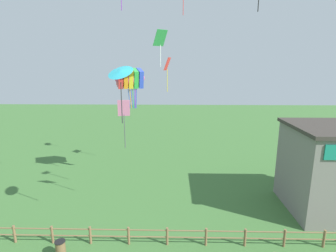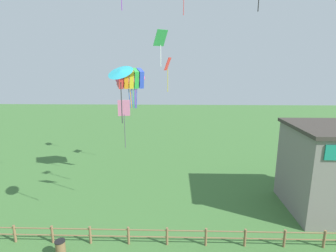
% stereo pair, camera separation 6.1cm
% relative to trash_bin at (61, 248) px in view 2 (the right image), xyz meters
% --- Properties ---
extents(wooden_fence, '(21.86, 0.14, 1.06)m').
position_rel_trash_bin_xyz_m(wooden_fence, '(5.59, 1.06, 0.15)').
color(wooden_fence, brown).
rests_on(wooden_fence, ground_plane).
extents(trash_bin, '(0.55, 0.55, 0.91)m').
position_rel_trash_bin_xyz_m(trash_bin, '(0.00, 0.00, 0.00)').
color(trash_bin, brown).
rests_on(trash_bin, ground_plane).
extents(kite_rainbow_parafoil, '(2.84, 2.34, 3.26)m').
position_rel_trash_bin_xyz_m(kite_rainbow_parafoil, '(2.34, 9.60, 8.41)').
color(kite_rainbow_parafoil, '#E54C8C').
extents(kite_green_diamond, '(1.06, 1.01, 2.49)m').
position_rel_trash_bin_xyz_m(kite_green_diamond, '(4.95, 7.33, 11.11)').
color(kite_green_diamond, green).
extents(kite_red_diamond, '(0.65, 0.94, 3.00)m').
position_rel_trash_bin_xyz_m(kite_red_diamond, '(5.32, 11.88, 9.27)').
color(kite_red_diamond, red).
extents(kite_cyan_delta, '(1.74, 1.67, 3.15)m').
position_rel_trash_bin_xyz_m(kite_cyan_delta, '(3.11, 2.11, 9.05)').
color(kite_cyan_delta, '#2DB2C6').
extents(kite_pink_diamond, '(0.83, 0.40, 3.27)m').
position_rel_trash_bin_xyz_m(kite_pink_diamond, '(2.63, 5.12, 6.30)').
color(kite_pink_diamond, pink).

